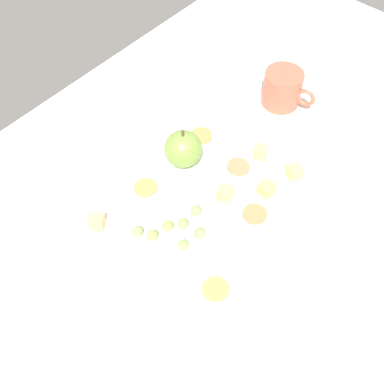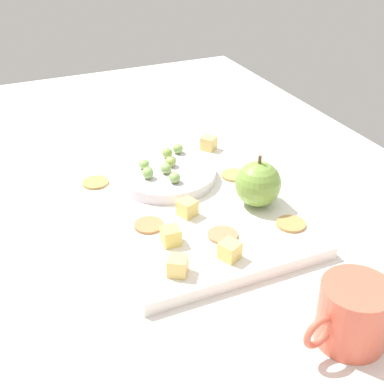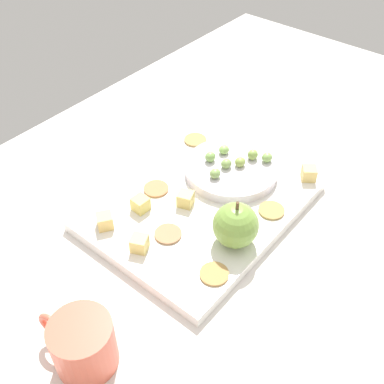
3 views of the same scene
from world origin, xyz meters
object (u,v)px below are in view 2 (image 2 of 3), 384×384
object	(u,v)px
grape_1	(144,164)
grape_6	(175,178)
cracker_2	(291,224)
grape_5	(178,148)
cheese_cube_2	(230,251)
serving_dish	(166,175)
grape_4	(148,173)
grape_0	(166,169)
cracker_3	(225,234)
cheese_cube_3	(178,266)
grape_3	(173,161)
platter	(189,209)
apple_whole	(258,184)
cracker_1	(149,225)
grape_2	(167,153)
cup	(352,314)
cheese_cube_0	(187,208)
cheese_cube_1	(171,236)
cracker_0	(95,182)
cracker_4	(234,175)
cheese_cube_4	(209,143)

from	to	relation	value
grape_1	grape_6	bearing A→B (deg)	23.92
cracker_2	grape_5	bearing A→B (deg)	-163.67
grape_6	cheese_cube_2	bearing A→B (deg)	0.18
serving_dish	grape_4	xyz separation A→B (cm)	(1.47, -3.66, 1.83)
grape_6	grape_0	bearing A→B (deg)	-178.44
grape_1	cracker_3	bearing A→B (deg)	13.17
cheese_cube_3	grape_3	size ratio (longest dim) A/B	1.21
platter	apple_whole	size ratio (longest dim) A/B	5.14
cracker_1	grape_1	bearing A→B (deg)	162.71
cracker_2	grape_5	world-z (taller)	grape_5
serving_dish	grape_5	xyz separation A→B (cm)	(-4.84, 4.15, 1.78)
cracker_1	grape_2	distance (cm)	18.23
serving_dish	cheese_cube_2	size ratio (longest dim) A/B	6.82
cracker_1	cup	world-z (taller)	cup
platter	cracker_3	bearing A→B (deg)	7.68
cheese_cube_2	grape_5	world-z (taller)	grape_5
cracker_1	cracker_3	bearing A→B (deg)	54.06
cheese_cube_2	grape_2	bearing A→B (deg)	175.67
grape_2	grape_3	world-z (taller)	grape_2
cheese_cube_0	grape_1	world-z (taller)	grape_1
cracker_1	grape_3	xyz separation A→B (cm)	(-12.57, 8.99, 2.44)
cracker_2	grape_5	distance (cm)	25.78
cheese_cube_3	grape_2	distance (cm)	28.62
grape_0	cheese_cube_3	bearing A→B (deg)	-18.23
grape_6	grape_4	bearing A→B (deg)	-131.56
platter	cheese_cube_1	xyz separation A→B (cm)	(8.23, -6.31, 2.15)
grape_1	grape_5	distance (cm)	7.84
cracker_1	cracker_2	distance (cm)	20.37
platter	grape_3	distance (cm)	10.18
platter	cracker_1	bearing A→B (deg)	-67.71
serving_dish	cracker_3	size ratio (longest dim) A/B	3.84
cracker_0	cracker_4	distance (cm)	22.91
grape_2	cheese_cube_1	bearing A→B (deg)	-20.66
serving_dish	grape_1	world-z (taller)	grape_1
cracker_0	grape_0	size ratio (longest dim) A/B	2.15
grape_3	grape_4	bearing A→B (deg)	-66.64
cracker_4	cup	bearing A→B (deg)	-7.18
cheese_cube_0	cup	size ratio (longest dim) A/B	0.22
cheese_cube_3	cheese_cube_2	bearing A→B (deg)	90.97
grape_3	grape_2	bearing A→B (deg)	177.18
serving_dish	apple_whole	distance (cm)	16.27
cheese_cube_1	cracker_1	bearing A→B (deg)	-165.19
cheese_cube_0	grape_3	distance (cm)	12.48
cracker_0	grape_0	bearing A→B (deg)	66.97
grape_2	grape_4	bearing A→B (deg)	-45.86
cheese_cube_0	grape_1	bearing A→B (deg)	-171.45
cheese_cube_4	grape_2	bearing A→B (deg)	-69.44
platter	grape_5	bearing A→B (deg)	164.05
cracker_4	grape_4	xyz separation A→B (cm)	(-2.16, -14.41, 2.54)
cheese_cube_1	grape_4	world-z (taller)	grape_4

